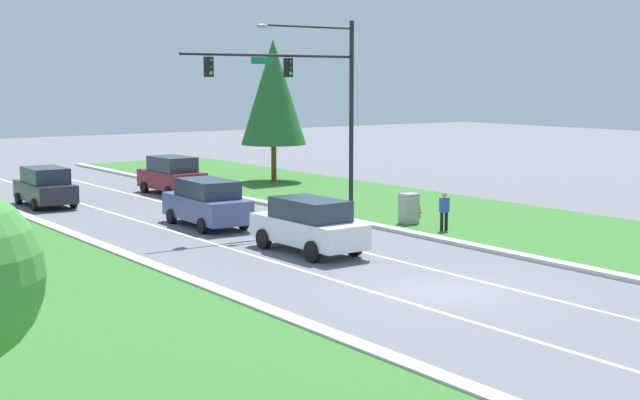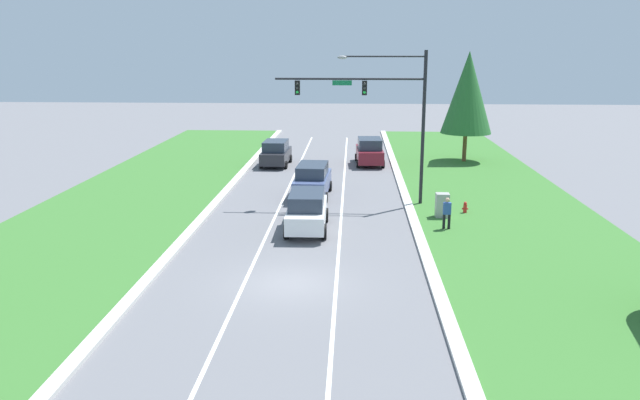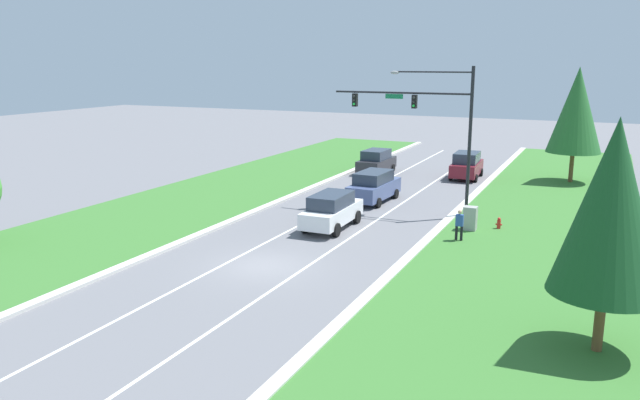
% 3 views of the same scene
% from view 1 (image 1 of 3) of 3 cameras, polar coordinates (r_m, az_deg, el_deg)
% --- Properties ---
extents(ground_plane, '(160.00, 160.00, 0.00)m').
position_cam_1_polar(ground_plane, '(26.76, 8.05, -5.80)').
color(ground_plane, slate).
extents(curb_strip_right, '(0.50, 90.00, 0.15)m').
position_cam_1_polar(curb_strip_right, '(30.84, 15.69, -4.08)').
color(curb_strip_right, beige).
rests_on(curb_strip_right, ground_plane).
extents(curb_strip_left, '(0.50, 90.00, 0.15)m').
position_cam_1_polar(curb_strip_left, '(23.31, -2.15, -7.56)').
color(curb_strip_left, beige).
rests_on(curb_strip_left, ground_plane).
extents(grass_verge_left, '(10.00, 90.00, 0.08)m').
position_cam_1_polar(grass_verge_left, '(21.00, -14.36, -9.60)').
color(grass_verge_left, '#38702D').
rests_on(grass_verge_left, ground_plane).
extents(lane_stripe_inner_left, '(0.14, 81.00, 0.01)m').
position_cam_1_polar(lane_stripe_inner_left, '(25.58, 5.11, -6.37)').
color(lane_stripe_inner_left, white).
rests_on(lane_stripe_inner_left, ground_plane).
extents(lane_stripe_inner_right, '(0.14, 81.00, 0.01)m').
position_cam_1_polar(lane_stripe_inner_right, '(28.00, 10.73, -5.25)').
color(lane_stripe_inner_right, white).
rests_on(lane_stripe_inner_right, ground_plane).
extents(traffic_signal_mast, '(8.55, 0.41, 8.83)m').
position_cam_1_polar(traffic_signal_mast, '(38.62, -0.73, 7.14)').
color(traffic_signal_mast, black).
rests_on(traffic_signal_mast, ground_plane).
extents(white_suv, '(2.11, 5.01, 1.98)m').
position_cam_1_polar(white_suv, '(32.18, -0.74, -1.58)').
color(white_suv, white).
rests_on(white_suv, ground_plane).
extents(burgundy_suv, '(2.28, 4.63, 2.08)m').
position_cam_1_polar(burgundy_suv, '(49.68, -9.46, 1.58)').
color(burgundy_suv, maroon).
rests_on(burgundy_suv, ground_plane).
extents(charcoal_suv, '(2.21, 4.57, 1.95)m').
position_cam_1_polar(charcoal_suv, '(46.25, -17.18, 0.82)').
color(charcoal_suv, '#28282D').
rests_on(charcoal_suv, ground_plane).
extents(slate_blue_suv, '(2.29, 5.11, 2.04)m').
position_cam_1_polar(slate_blue_suv, '(38.26, -7.26, -0.17)').
color(slate_blue_suv, '#475684').
rests_on(slate_blue_suv, ground_plane).
extents(utility_cabinet, '(0.70, 0.60, 1.38)m').
position_cam_1_polar(utility_cabinet, '(38.61, 5.70, -0.60)').
color(utility_cabinet, '#9E9E99').
rests_on(utility_cabinet, ground_plane).
extents(pedestrian, '(0.40, 0.23, 1.69)m').
position_cam_1_polar(pedestrian, '(36.85, 7.95, -0.64)').
color(pedestrian, black).
rests_on(pedestrian, ground_plane).
extents(fire_hydrant, '(0.34, 0.20, 0.70)m').
position_cam_1_polar(fire_hydrant, '(40.29, 6.30, -0.76)').
color(fire_hydrant, red).
rests_on(fire_hydrant, ground_plane).
extents(conifer_far_right_tree, '(3.98, 3.98, 8.72)m').
position_cam_1_polar(conifer_far_right_tree, '(54.46, -3.00, 6.91)').
color(conifer_far_right_tree, brown).
rests_on(conifer_far_right_tree, ground_plane).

